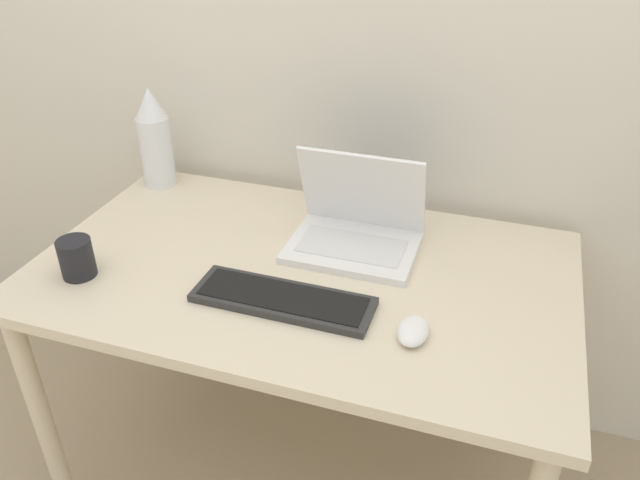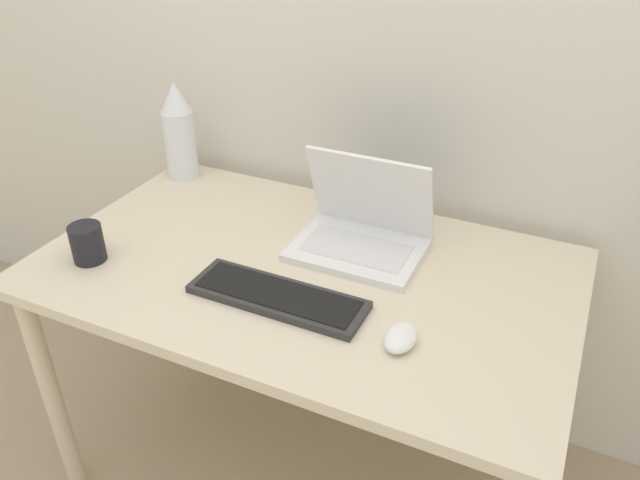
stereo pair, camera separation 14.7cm
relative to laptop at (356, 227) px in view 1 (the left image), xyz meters
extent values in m
cube|color=silver|center=(-0.10, 0.32, 0.45)|extent=(6.00, 0.05, 2.50)
cube|color=beige|center=(-0.10, -0.15, -0.07)|extent=(1.33, 0.80, 0.03)
cylinder|color=beige|center=(-0.71, -0.49, -0.44)|extent=(0.05, 0.05, 0.71)
cylinder|color=beige|center=(-0.71, 0.20, -0.44)|extent=(0.05, 0.05, 0.71)
cylinder|color=beige|center=(0.51, 0.20, -0.44)|extent=(0.05, 0.05, 0.71)
cube|color=white|center=(0.00, -0.03, -0.04)|extent=(0.33, 0.25, 0.02)
cube|color=silver|center=(0.00, -0.04, -0.03)|extent=(0.27, 0.14, 0.00)
cube|color=white|center=(0.00, 0.05, 0.08)|extent=(0.33, 0.09, 0.24)
cube|color=#0F1938|center=(0.00, 0.06, 0.08)|extent=(0.29, 0.07, 0.20)
cube|color=#2D2D2D|center=(-0.09, -0.29, -0.05)|extent=(0.42, 0.14, 0.02)
cube|color=black|center=(-0.09, -0.29, -0.04)|extent=(0.38, 0.11, 0.00)
ellipsoid|color=white|center=(0.22, -0.32, -0.04)|extent=(0.07, 0.10, 0.03)
cylinder|color=white|center=(-0.68, 0.16, 0.05)|extent=(0.10, 0.10, 0.22)
cone|color=white|center=(-0.68, 0.16, 0.21)|extent=(0.09, 0.09, 0.09)
cylinder|color=black|center=(-0.60, -0.35, -0.01)|extent=(0.08, 0.08, 0.10)
camera|label=1|loc=(0.35, -1.35, 0.81)|focal=35.00mm
camera|label=2|loc=(0.49, -1.30, 0.81)|focal=35.00mm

